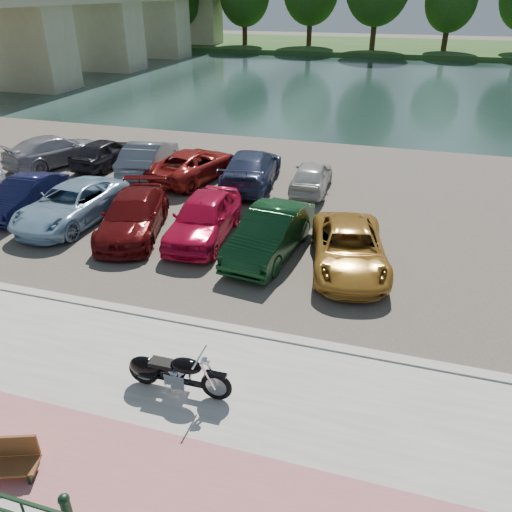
% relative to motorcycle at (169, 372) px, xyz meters
% --- Properties ---
extents(ground, '(200.00, 200.00, 0.00)m').
position_rel_motorcycle_xyz_m(ground, '(1.35, 0.37, -0.56)').
color(ground, '#595447').
rests_on(ground, ground).
extents(promenade, '(60.00, 6.00, 0.10)m').
position_rel_motorcycle_xyz_m(promenade, '(1.35, -0.63, -0.51)').
color(promenade, '#9C9A93').
rests_on(promenade, ground).
extents(pink_path, '(60.00, 2.00, 0.01)m').
position_rel_motorcycle_xyz_m(pink_path, '(1.35, -2.13, -0.46)').
color(pink_path, '#A65E63').
rests_on(pink_path, promenade).
extents(kerb, '(60.00, 0.30, 0.14)m').
position_rel_motorcycle_xyz_m(kerb, '(1.35, 2.37, -0.49)').
color(kerb, '#9C9A93').
rests_on(kerb, ground).
extents(parking_lot, '(60.00, 18.00, 0.04)m').
position_rel_motorcycle_xyz_m(parking_lot, '(1.35, 11.37, -0.54)').
color(parking_lot, '#48423A').
rests_on(parking_lot, ground).
extents(river, '(120.00, 40.00, 0.00)m').
position_rel_motorcycle_xyz_m(river, '(1.35, 40.37, -0.56)').
color(river, '#1A2F2B').
rests_on(river, ground).
extents(far_bank, '(120.00, 24.00, 0.60)m').
position_rel_motorcycle_xyz_m(far_bank, '(1.35, 72.37, -0.26)').
color(far_bank, '#1D4217').
rests_on(far_bank, ground).
extents(bridge, '(7.00, 56.00, 8.55)m').
position_rel_motorcycle_xyz_m(bridge, '(-26.65, 41.40, 4.96)').
color(bridge, tan).
rests_on(bridge, ground).
extents(bollards, '(10.68, 0.18, 0.81)m').
position_rel_motorcycle_xyz_m(bollards, '(-0.32, -3.33, -0.02)').
color(bollards, black).
rests_on(bollards, promenade).
extents(motorcycle, '(2.33, 0.75, 1.05)m').
position_rel_motorcycle_xyz_m(motorcycle, '(0.00, 0.00, 0.00)').
color(motorcycle, black).
rests_on(motorcycle, promenade).
extents(car_1, '(1.49, 3.99, 1.30)m').
position_rel_motorcycle_xyz_m(car_1, '(-9.50, 7.35, 0.13)').
color(car_1, '#13153C').
rests_on(car_1, parking_lot).
extents(car_2, '(2.54, 5.03, 1.36)m').
position_rel_motorcycle_xyz_m(car_2, '(-7.23, 7.03, 0.16)').
color(car_2, '#8DB2CD').
rests_on(car_2, parking_lot).
extents(car_3, '(3.11, 5.05, 1.37)m').
position_rel_motorcycle_xyz_m(car_3, '(-4.59, 6.80, 0.16)').
color(car_3, '#570C0D').
rests_on(car_3, parking_lot).
extents(car_4, '(2.07, 4.57, 1.52)m').
position_rel_motorcycle_xyz_m(car_4, '(-2.11, 7.18, 0.24)').
color(car_4, '#C00C35').
rests_on(car_4, parking_lot).
extents(car_5, '(2.10, 4.64, 1.48)m').
position_rel_motorcycle_xyz_m(car_5, '(0.37, 6.64, 0.22)').
color(car_5, black).
rests_on(car_5, parking_lot).
extents(car_6, '(3.06, 5.01, 1.30)m').
position_rel_motorcycle_xyz_m(car_6, '(2.90, 6.48, 0.13)').
color(car_6, '#B37D29').
rests_on(car_6, parking_lot).
extents(car_7, '(3.59, 5.27, 1.42)m').
position_rel_motorcycle_xyz_m(car_7, '(-12.09, 12.67, 0.19)').
color(car_7, gray).
rests_on(car_7, parking_lot).
extents(car_8, '(1.97, 4.10, 1.35)m').
position_rel_motorcycle_xyz_m(car_8, '(-9.60, 13.17, 0.15)').
color(car_8, black).
rests_on(car_8, parking_lot).
extents(car_9, '(2.36, 4.84, 1.53)m').
position_rel_motorcycle_xyz_m(car_9, '(-7.07, 12.76, 0.24)').
color(car_9, slate).
rests_on(car_9, parking_lot).
extents(car_10, '(3.27, 5.21, 1.34)m').
position_rel_motorcycle_xyz_m(car_10, '(-4.80, 12.68, 0.15)').
color(car_10, maroon).
rests_on(car_10, parking_lot).
extents(car_11, '(2.74, 5.45, 1.52)m').
position_rel_motorcycle_xyz_m(car_11, '(-2.13, 12.70, 0.24)').
color(car_11, navy).
rests_on(car_11, parking_lot).
extents(car_12, '(1.64, 3.80, 1.28)m').
position_rel_motorcycle_xyz_m(car_12, '(0.52, 12.73, 0.12)').
color(car_12, beige).
rests_on(car_12, parking_lot).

